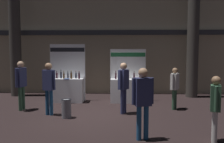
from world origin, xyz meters
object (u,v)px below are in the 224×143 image
Objects in this scene: exhibitor_booth_1 at (128,88)px; visitor_2 at (21,81)px; visitor_3 at (143,97)px; visitor_5 at (49,84)px; exhibitor_booth_0 at (67,87)px; trash_bin at (66,108)px; visitor_4 at (124,83)px; visitor_0 at (175,85)px; visitor_1 at (215,104)px.

visitor_2 is at bearing -158.16° from exhibitor_booth_1.
visitor_3 is 0.99× the size of visitor_5.
exhibitor_booth_0 reaches higher than trash_bin.
visitor_3 is at bearing 40.95° from visitor_4.
visitor_0 is (1.74, -1.24, 0.34)m from exhibitor_booth_1.
visitor_1 is at bearing 173.96° from visitor_5.
exhibitor_booth_0 is 1.59× the size of visitor_0.
visitor_0 is at bearing -35.50° from exhibitor_booth_1.
visitor_4 is (-2.19, 2.62, 0.14)m from visitor_1.
visitor_4 reaches higher than visitor_1.
visitor_2 is (-1.92, 0.97, 0.79)m from trash_bin.
exhibitor_booth_0 is 2.13m from visitor_2.
visitor_2 is at bearing -98.15° from visitor_1.
visitor_4 is at bearing -39.96° from visitor_0.
exhibitor_booth_1 is at bearing -95.29° from visitor_0.
exhibitor_booth_1 is at bearing 125.71° from visitor_2.
visitor_2 is at bearing -7.39° from visitor_5.
visitor_1 is at bearing -66.49° from exhibitor_booth_1.
visitor_3 reaches higher than visitor_0.
visitor_2 is (-1.33, -1.60, 0.48)m from exhibitor_booth_0.
trash_bin is 0.35× the size of visitor_2.
visitor_4 reaches higher than visitor_3.
visitor_0 is at bearing 140.50° from visitor_4.
exhibitor_booth_1 reaches higher than visitor_0.
visitor_3 is at bearing -86.80° from exhibitor_booth_1.
visitor_4 is at bearing -122.11° from visitor_1.
visitor_2 reaches higher than visitor_4.
visitor_4 is (1.90, 0.64, 0.77)m from trash_bin.
visitor_5 is at bearing -92.35° from exhibitor_booth_0.
visitor_1 is at bearing 77.74° from visitor_2.
visitor_3 is 3.75m from visitor_5.
visitor_5 is (-4.76, 2.31, 0.14)m from visitor_1.
trash_bin is (-2.11, -2.58, -0.28)m from exhibitor_booth_1.
visitor_5 is at bearing 76.67° from visitor_2.
visitor_3 is at bearing -75.27° from visitor_1.
trash_bin is at bearing 77.04° from visitor_2.
exhibitor_booth_0 reaches higher than visitor_3.
trash_bin is at bearing -40.67° from visitor_4.
visitor_3 is 2.56m from visitor_4.
exhibitor_booth_0 reaches higher than visitor_4.
exhibitor_booth_1 is at bearing -121.25° from visitor_5.
visitor_5 is at bearing -97.87° from visitor_1.
visitor_3 is (2.36, -1.88, 0.78)m from trash_bin.
trash_bin is 2.15m from visitor_4.
visitor_2 is at bearing -129.81° from exhibitor_booth_0.
trash_bin is 0.40× the size of visitor_0.
visitor_2 is 5.13m from visitor_3.
exhibitor_booth_0 is at bearing -71.68° from visitor_3.
trash_bin is at bearing -53.73° from visitor_3.
visitor_4 is at bearing -94.88° from visitor_3.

